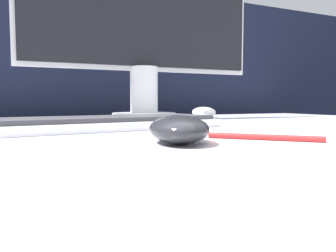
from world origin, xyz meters
name	(u,v)px	position (x,y,z in m)	size (l,w,h in m)	color
partition_panel	(64,144)	(0.00, 0.68, 0.61)	(5.00, 0.03, 1.22)	black
computer_mouse_near	(179,129)	(0.04, -0.23, 0.74)	(0.10, 0.13, 0.03)	#232328
keyboard	(110,123)	(0.01, 0.02, 0.73)	(0.44, 0.21, 0.02)	silver
monitor	(143,23)	(0.18, 0.31, 0.99)	(0.69, 0.18, 0.49)	silver
computer_mouse_far	(204,112)	(0.41, 0.34, 0.74)	(0.08, 0.12, 0.04)	white
pen	(264,137)	(0.16, -0.25, 0.72)	(0.11, 0.11, 0.01)	red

